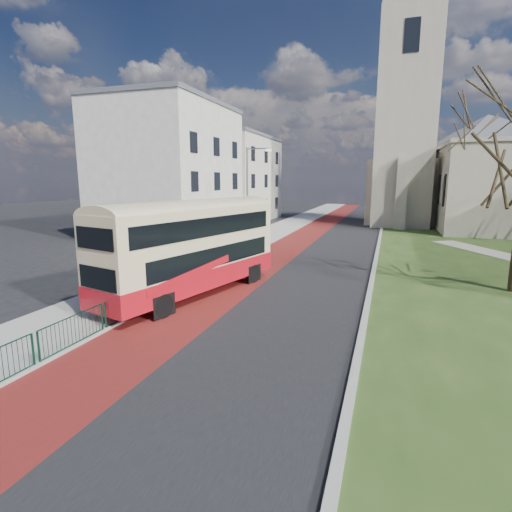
% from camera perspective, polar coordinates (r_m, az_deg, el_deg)
% --- Properties ---
extents(ground, '(160.00, 160.00, 0.00)m').
position_cam_1_polar(ground, '(16.14, -7.69, -9.28)').
color(ground, black).
rests_on(ground, ground).
extents(road_carriageway, '(9.00, 120.00, 0.01)m').
position_cam_1_polar(road_carriageway, '(34.43, 9.36, 1.44)').
color(road_carriageway, black).
rests_on(road_carriageway, ground).
extents(bus_lane, '(3.40, 120.00, 0.01)m').
position_cam_1_polar(bus_lane, '(34.95, 4.98, 1.68)').
color(bus_lane, '#591414').
rests_on(bus_lane, ground).
extents(pavement_west, '(4.00, 120.00, 0.12)m').
position_cam_1_polar(pavement_west, '(35.99, -0.91, 2.08)').
color(pavement_west, gray).
rests_on(pavement_west, ground).
extents(kerb_west, '(0.25, 120.00, 0.13)m').
position_cam_1_polar(kerb_west, '(35.39, 2.15, 1.93)').
color(kerb_west, '#999993').
rests_on(kerb_west, ground).
extents(kerb_east, '(0.25, 80.00, 0.13)m').
position_cam_1_polar(kerb_east, '(36.00, 17.12, 1.61)').
color(kerb_east, '#999993').
rests_on(kerb_east, ground).
extents(pedestrian_railing, '(0.07, 24.00, 1.12)m').
position_cam_1_polar(pedestrian_railing, '(20.68, -10.24, -3.25)').
color(pedestrian_railing, '#0C3725').
rests_on(pedestrian_railing, ground).
extents(gothic_church, '(16.38, 18.00, 40.00)m').
position_cam_1_polar(gothic_church, '(52.46, 25.88, 18.11)').
color(gothic_church, gray).
rests_on(gothic_church, ground).
extents(street_block_near, '(10.30, 14.30, 13.00)m').
position_cam_1_polar(street_block_near, '(41.20, -12.15, 11.95)').
color(street_block_near, beige).
rests_on(street_block_near, ground).
extents(street_block_far, '(10.30, 16.30, 11.50)m').
position_cam_1_polar(street_block_far, '(55.60, -3.62, 11.02)').
color(street_block_far, beige).
rests_on(street_block_far, ground).
extents(streetlamp, '(2.13, 0.18, 8.00)m').
position_cam_1_polar(streetlamp, '(33.49, -1.01, 9.22)').
color(streetlamp, gray).
rests_on(streetlamp, pavement_west).
extents(bus, '(4.96, 10.83, 4.41)m').
position_cam_1_polar(bus, '(19.25, -9.02, 1.71)').
color(bus, '#AC0F1A').
rests_on(bus, ground).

